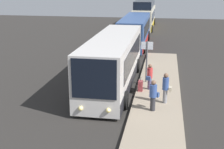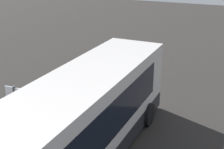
# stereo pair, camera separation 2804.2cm
# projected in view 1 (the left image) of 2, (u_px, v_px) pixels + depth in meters

# --- Properties ---
(ground) EXTENTS (80.00, 80.00, 0.00)m
(ground) POSITION_uv_depth(u_px,v_px,m) (112.00, 89.00, 19.67)
(ground) COLOR #2B2826
(platform) EXTENTS (20.00, 2.63, 0.20)m
(platform) POSITION_uv_depth(u_px,v_px,m) (158.00, 91.00, 19.16)
(platform) COLOR gray
(platform) RESTS_ON ground
(bus_lead) EXTENTS (11.11, 2.78, 3.22)m
(bus_lead) POSITION_uv_depth(u_px,v_px,m) (114.00, 62.00, 19.98)
(bus_lead) COLOR silver
(bus_lead) RESTS_ON ground
(bus_second) EXTENTS (10.52, 2.76, 2.99)m
(bus_second) POSITION_uv_depth(u_px,v_px,m) (135.00, 31.00, 32.59)
(bus_second) COLOR #33518C
(bus_second) RESTS_ON ground
(bus_third) EXTENTS (11.84, 2.87, 3.95)m
(bus_third) POSITION_uv_depth(u_px,v_px,m) (144.00, 16.00, 44.97)
(bus_third) COLOR beige
(bus_third) RESTS_ON ground
(passenger_boarding) EXTENTS (0.36, 0.53, 1.68)m
(passenger_boarding) POSITION_uv_depth(u_px,v_px,m) (166.00, 87.00, 16.72)
(passenger_boarding) COLOR gray
(passenger_boarding) RESTS_ON platform
(passenger_waiting) EXTENTS (0.63, 0.58, 1.62)m
(passenger_waiting) POSITION_uv_depth(u_px,v_px,m) (153.00, 94.00, 15.75)
(passenger_waiting) COLOR #2D2D33
(passenger_waiting) RESTS_ON platform
(passenger_with_bags) EXTENTS (0.56, 0.42, 1.58)m
(passenger_with_bags) POSITION_uv_depth(u_px,v_px,m) (150.00, 76.00, 18.87)
(passenger_with_bags) COLOR #4C476B
(passenger_with_bags) RESTS_ON platform
(suitcase) EXTENTS (0.41, 0.27, 0.86)m
(suitcase) POSITION_uv_depth(u_px,v_px,m) (140.00, 86.00, 18.77)
(suitcase) COLOR maroon
(suitcase) RESTS_ON platform
(sign_post) EXTENTS (0.10, 0.75, 2.71)m
(sign_post) POSITION_uv_depth(u_px,v_px,m) (147.00, 56.00, 20.05)
(sign_post) COLOR #4C4C51
(sign_post) RESTS_ON platform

